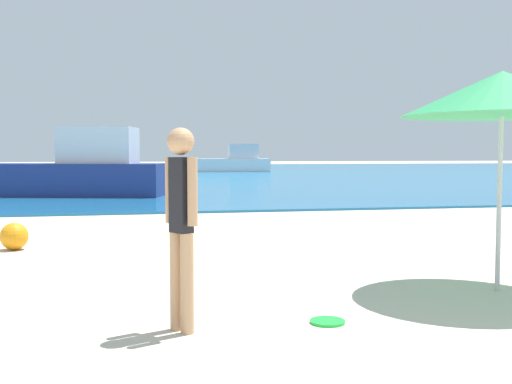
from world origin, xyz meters
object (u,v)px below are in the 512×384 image
at_px(boat_near, 71,172).
at_px(beach_umbrella, 502,94).
at_px(beach_ball, 14,236).
at_px(frisbee, 327,322).
at_px(person_standing, 181,217).
at_px(boat_far, 232,162).

bearing_deg(boat_near, beach_umbrella, 124.67).
xyz_separation_m(boat_near, beach_umbrella, (5.50, -14.88, 1.21)).
relative_size(boat_near, beach_ball, 16.72).
relative_size(frisbee, beach_umbrella, 0.13).
xyz_separation_m(frisbee, beach_umbrella, (2.10, 0.80, 2.01)).
distance_m(frisbee, beach_umbrella, 3.01).
height_order(person_standing, boat_near, boat_near).
bearing_deg(person_standing, beach_ball, 172.18).
height_order(person_standing, frisbee, person_standing).
height_order(frisbee, beach_ball, beach_ball).
xyz_separation_m(person_standing, boat_far, (7.13, 40.05, -0.16)).
height_order(boat_far, beach_umbrella, beach_umbrella).
relative_size(frisbee, boat_near, 0.04).
bearing_deg(beach_umbrella, boat_far, 84.44).
bearing_deg(beach_ball, frisbee, -54.97).
xyz_separation_m(person_standing, beach_ball, (-2.06, 4.66, -0.72)).
xyz_separation_m(frisbee, boat_near, (-3.40, 15.67, 0.80)).
xyz_separation_m(frisbee, boat_far, (5.92, 40.06, 0.75)).
xyz_separation_m(frisbee, beach_ball, (-3.27, 4.67, 0.19)).
bearing_deg(beach_ball, boat_far, 75.44).
height_order(boat_near, beach_ball, boat_near).
xyz_separation_m(person_standing, frisbee, (1.21, -0.01, -0.91)).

